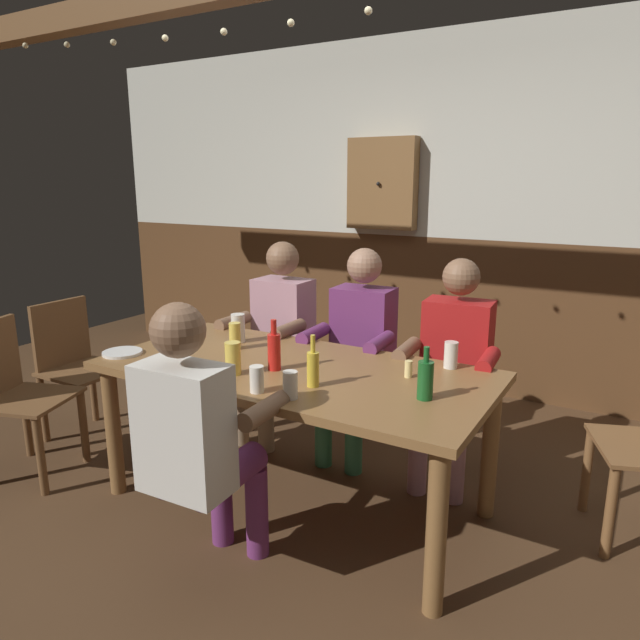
{
  "coord_description": "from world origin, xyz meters",
  "views": [
    {
      "loc": [
        1.47,
        -2.06,
        1.64
      ],
      "look_at": [
        0.0,
        0.44,
        0.92
      ],
      "focal_mm": 32.43,
      "sensor_mm": 36.0,
      "label": 1
    }
  ],
  "objects_px": {
    "person_3": "(198,434)",
    "pint_glass_1": "(235,336)",
    "person_0": "(277,331)",
    "dining_table": "(294,385)",
    "pint_glass_5": "(290,385)",
    "chair_empty_near_right": "(76,365)",
    "plate_0": "(122,353)",
    "person_2": "(453,362)",
    "wall_dart_cabinet": "(382,184)",
    "bottle_2": "(274,350)",
    "pint_glass_3": "(233,358)",
    "bottle_1": "(425,379)",
    "pint_glass_0": "(257,379)",
    "pint_glass_4": "(451,355)",
    "pint_glass_2": "(238,328)",
    "person_1": "(358,344)",
    "chair_empty_far_end": "(15,394)",
    "bottle_0": "(313,368)",
    "table_candle": "(408,369)"
  },
  "relations": [
    {
      "from": "dining_table",
      "to": "chair_empty_near_right",
      "type": "xyz_separation_m",
      "value": [
        -1.65,
        -0.01,
        -0.17
      ]
    },
    {
      "from": "chair_empty_far_end",
      "to": "bottle_1",
      "type": "relative_size",
      "value": 3.88
    },
    {
      "from": "bottle_1",
      "to": "pint_glass_5",
      "type": "relative_size",
      "value": 1.92
    },
    {
      "from": "bottle_2",
      "to": "pint_glass_0",
      "type": "xyz_separation_m",
      "value": [
        0.11,
        -0.29,
        -0.04
      ]
    },
    {
      "from": "person_2",
      "to": "bottle_1",
      "type": "relative_size",
      "value": 5.39
    },
    {
      "from": "bottle_2",
      "to": "wall_dart_cabinet",
      "type": "bearing_deg",
      "value": 100.86
    },
    {
      "from": "chair_empty_far_end",
      "to": "pint_glass_3",
      "type": "xyz_separation_m",
      "value": [
        1.32,
        0.28,
        0.34
      ]
    },
    {
      "from": "bottle_1",
      "to": "pint_glass_1",
      "type": "relative_size",
      "value": 1.57
    },
    {
      "from": "person_0",
      "to": "pint_glass_3",
      "type": "distance_m",
      "value": 1.01
    },
    {
      "from": "person_0",
      "to": "person_3",
      "type": "distance_m",
      "value": 1.5
    },
    {
      "from": "plate_0",
      "to": "bottle_2",
      "type": "xyz_separation_m",
      "value": [
        0.83,
        0.19,
        0.09
      ]
    },
    {
      "from": "person_1",
      "to": "person_3",
      "type": "height_order",
      "value": "person_1"
    },
    {
      "from": "bottle_0",
      "to": "wall_dart_cabinet",
      "type": "height_order",
      "value": "wall_dart_cabinet"
    },
    {
      "from": "person_0",
      "to": "bottle_1",
      "type": "height_order",
      "value": "person_0"
    },
    {
      "from": "pint_glass_0",
      "to": "wall_dart_cabinet",
      "type": "xyz_separation_m",
      "value": [
        -0.51,
        2.37,
        0.79
      ]
    },
    {
      "from": "pint_glass_2",
      "to": "person_1",
      "type": "bearing_deg",
      "value": 43.03
    },
    {
      "from": "pint_glass_5",
      "to": "chair_empty_near_right",
      "type": "bearing_deg",
      "value": 169.47
    },
    {
      "from": "bottle_1",
      "to": "pint_glass_4",
      "type": "relative_size",
      "value": 1.74
    },
    {
      "from": "bottle_1",
      "to": "pint_glass_2",
      "type": "height_order",
      "value": "bottle_1"
    },
    {
      "from": "dining_table",
      "to": "pint_glass_0",
      "type": "relative_size",
      "value": 16.39
    },
    {
      "from": "plate_0",
      "to": "bottle_2",
      "type": "height_order",
      "value": "bottle_2"
    },
    {
      "from": "person_2",
      "to": "wall_dart_cabinet",
      "type": "xyz_separation_m",
      "value": [
        -1.04,
        1.31,
        0.92
      ]
    },
    {
      "from": "chair_empty_near_right",
      "to": "person_2",
      "type": "bearing_deg",
      "value": 107.1
    },
    {
      "from": "pint_glass_5",
      "to": "bottle_2",
      "type": "bearing_deg",
      "value": 134.71
    },
    {
      "from": "person_1",
      "to": "pint_glass_1",
      "type": "relative_size",
      "value": 8.59
    },
    {
      "from": "pint_glass_2",
      "to": "plate_0",
      "type": "bearing_deg",
      "value": -127.87
    },
    {
      "from": "plate_0",
      "to": "pint_glass_3",
      "type": "height_order",
      "value": "pint_glass_3"
    },
    {
      "from": "chair_empty_near_right",
      "to": "pint_glass_0",
      "type": "relative_size",
      "value": 7.52
    },
    {
      "from": "dining_table",
      "to": "bottle_2",
      "type": "relative_size",
      "value": 7.73
    },
    {
      "from": "person_3",
      "to": "pint_glass_1",
      "type": "xyz_separation_m",
      "value": [
        -0.44,
        0.79,
        0.15
      ]
    },
    {
      "from": "dining_table",
      "to": "person_0",
      "type": "distance_m",
      "value": 0.9
    },
    {
      "from": "bottle_0",
      "to": "pint_glass_5",
      "type": "distance_m",
      "value": 0.17
    },
    {
      "from": "dining_table",
      "to": "pint_glass_5",
      "type": "xyz_separation_m",
      "value": [
        0.21,
        -0.35,
        0.15
      ]
    },
    {
      "from": "chair_empty_near_right",
      "to": "plate_0",
      "type": "distance_m",
      "value": 0.85
    },
    {
      "from": "person_0",
      "to": "chair_empty_far_end",
      "type": "height_order",
      "value": "person_0"
    },
    {
      "from": "person_3",
      "to": "pint_glass_5",
      "type": "distance_m",
      "value": 0.42
    },
    {
      "from": "dining_table",
      "to": "chair_empty_far_end",
      "type": "relative_size",
      "value": 2.18
    },
    {
      "from": "person_2",
      "to": "chair_empty_near_right",
      "type": "relative_size",
      "value": 1.39
    },
    {
      "from": "person_1",
      "to": "bottle_0",
      "type": "bearing_deg",
      "value": 100.81
    },
    {
      "from": "person_0",
      "to": "person_3",
      "type": "relative_size",
      "value": 1.04
    },
    {
      "from": "chair_empty_far_end",
      "to": "pint_glass_1",
      "type": "distance_m",
      "value": 1.28
    },
    {
      "from": "dining_table",
      "to": "wall_dart_cabinet",
      "type": "distance_m",
      "value": 2.26
    },
    {
      "from": "table_candle",
      "to": "person_0",
      "type": "bearing_deg",
      "value": 153.64
    },
    {
      "from": "dining_table",
      "to": "bottle_0",
      "type": "xyz_separation_m",
      "value": [
        0.22,
        -0.18,
        0.18
      ]
    },
    {
      "from": "dining_table",
      "to": "person_3",
      "type": "xyz_separation_m",
      "value": [
        -0.0,
        -0.69,
        0.01
      ]
    },
    {
      "from": "person_2",
      "to": "person_3",
      "type": "height_order",
      "value": "person_2"
    },
    {
      "from": "person_3",
      "to": "pint_glass_1",
      "type": "relative_size",
      "value": 8.33
    },
    {
      "from": "person_2",
      "to": "person_0",
      "type": "bearing_deg",
      "value": -4.59
    },
    {
      "from": "plate_0",
      "to": "pint_glass_5",
      "type": "xyz_separation_m",
      "value": [
        1.1,
        -0.08,
        0.05
      ]
    },
    {
      "from": "pint_glass_5",
      "to": "table_candle",
      "type": "bearing_deg",
      "value": 56.54
    }
  ]
}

